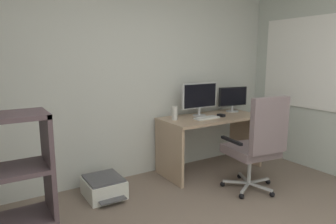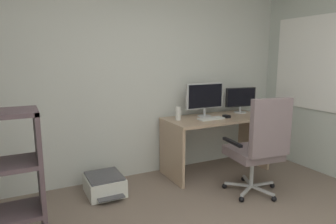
{
  "view_description": "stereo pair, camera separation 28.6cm",
  "coord_description": "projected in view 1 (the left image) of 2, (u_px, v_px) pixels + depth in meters",
  "views": [
    {
      "loc": [
        -1.47,
        -1.01,
        1.53
      ],
      "look_at": [
        0.24,
        1.72,
        0.93
      ],
      "focal_mm": 32.13,
      "sensor_mm": 36.0,
      "label": 1
    },
    {
      "loc": [
        -1.22,
        -1.15,
        1.53
      ],
      "look_at": [
        0.24,
        1.72,
        0.93
      ],
      "focal_mm": 32.13,
      "sensor_mm": 36.0,
      "label": 2
    }
  ],
  "objects": [
    {
      "name": "printer",
      "position": [
        104.0,
        187.0,
        3.33
      ],
      "size": [
        0.4,
        0.53,
        0.22
      ],
      "color": "silver",
      "rests_on": "ground"
    },
    {
      "name": "desk",
      "position": [
        211.0,
        131.0,
        4.05
      ],
      "size": [
        1.37,
        0.64,
        0.74
      ],
      "color": "tan",
      "rests_on": "ground"
    },
    {
      "name": "computer_mouse",
      "position": [
        221.0,
        115.0,
        3.99
      ],
      "size": [
        0.07,
        0.11,
        0.03
      ],
      "primitive_type": "cube",
      "rotation": [
        0.0,
        0.0,
        0.1
      ],
      "color": "black",
      "rests_on": "desk"
    },
    {
      "name": "wall_back",
      "position": [
        120.0,
        70.0,
        3.66
      ],
      "size": [
        4.66,
        0.1,
        2.74
      ],
      "primitive_type": "cube",
      "color": "beige",
      "rests_on": "ground"
    },
    {
      "name": "window_pane",
      "position": [
        310.0,
        63.0,
        4.04
      ],
      "size": [
        0.01,
        1.36,
        1.14
      ],
      "primitive_type": "cube",
      "color": "white"
    },
    {
      "name": "window_frame",
      "position": [
        310.0,
        63.0,
        4.04
      ],
      "size": [
        0.02,
        1.44,
        1.22
      ],
      "primitive_type": "cube",
      "color": "white"
    },
    {
      "name": "office_chair",
      "position": [
        258.0,
        143.0,
        3.33
      ],
      "size": [
        0.64,
        0.64,
        1.12
      ],
      "color": "#B7BABC",
      "rests_on": "ground"
    },
    {
      "name": "keyboard",
      "position": [
        207.0,
        118.0,
        3.87
      ],
      "size": [
        0.34,
        0.13,
        0.02
      ],
      "primitive_type": "cube",
      "rotation": [
        0.0,
        0.0,
        0.01
      ],
      "color": "silver",
      "rests_on": "desk"
    },
    {
      "name": "desktop_speaker",
      "position": [
        175.0,
        113.0,
        3.77
      ],
      "size": [
        0.07,
        0.07,
        0.17
      ],
      "primitive_type": "cylinder",
      "color": "silver",
      "rests_on": "desk"
    },
    {
      "name": "monitor_secondary",
      "position": [
        233.0,
        98.0,
        4.33
      ],
      "size": [
        0.46,
        0.18,
        0.36
      ],
      "color": "#B2B5B7",
      "rests_on": "desk"
    },
    {
      "name": "monitor_main",
      "position": [
        200.0,
        97.0,
        4.0
      ],
      "size": [
        0.56,
        0.18,
        0.44
      ],
      "color": "#B2B5B7",
      "rests_on": "desk"
    }
  ]
}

